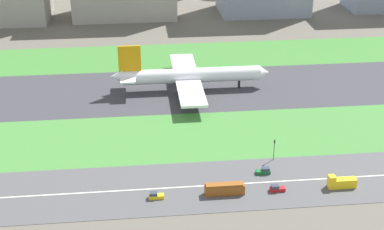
{
  "coord_description": "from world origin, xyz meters",
  "views": [
    {
      "loc": [
        -16.72,
        -216.18,
        92.83
      ],
      "look_at": [
        2.63,
        -36.5,
        6.0
      ],
      "focal_mm": 53.66,
      "sensor_mm": 36.0,
      "label": 1
    }
  ],
  "objects_px": {
    "traffic_light": "(274,148)",
    "bus_0": "(225,189)",
    "car_3": "(264,171)",
    "truck_2": "(341,182)",
    "airliner": "(188,76)",
    "car_4": "(156,196)",
    "car_2": "(277,188)"
  },
  "relations": [
    {
      "from": "car_4",
      "to": "airliner",
      "type": "bearing_deg",
      "value": -102.47
    },
    {
      "from": "traffic_light",
      "to": "airliner",
      "type": "bearing_deg",
      "value": 109.74
    },
    {
      "from": "car_4",
      "to": "traffic_light",
      "type": "height_order",
      "value": "traffic_light"
    },
    {
      "from": "airliner",
      "to": "car_2",
      "type": "relative_size",
      "value": 14.77
    },
    {
      "from": "bus_0",
      "to": "traffic_light",
      "type": "relative_size",
      "value": 1.61
    },
    {
      "from": "car_2",
      "to": "truck_2",
      "type": "height_order",
      "value": "truck_2"
    },
    {
      "from": "car_4",
      "to": "truck_2",
      "type": "bearing_deg",
      "value": 180.0
    },
    {
      "from": "car_3",
      "to": "truck_2",
      "type": "bearing_deg",
      "value": -25.52
    },
    {
      "from": "traffic_light",
      "to": "car_3",
      "type": "bearing_deg",
      "value": -121.8
    },
    {
      "from": "bus_0",
      "to": "traffic_light",
      "type": "distance_m",
      "value": 26.15
    },
    {
      "from": "car_3",
      "to": "truck_2",
      "type": "distance_m",
      "value": 23.23
    },
    {
      "from": "car_2",
      "to": "car_4",
      "type": "bearing_deg",
      "value": 0.0
    },
    {
      "from": "airliner",
      "to": "bus_0",
      "type": "xyz_separation_m",
      "value": [
        2.72,
        -78.0,
        -4.41
      ]
    },
    {
      "from": "car_3",
      "to": "airliner",
      "type": "bearing_deg",
      "value": 103.7
    },
    {
      "from": "truck_2",
      "to": "airliner",
      "type": "bearing_deg",
      "value": -64.31
    },
    {
      "from": "airliner",
      "to": "traffic_light",
      "type": "relative_size",
      "value": 9.03
    },
    {
      "from": "airliner",
      "to": "truck_2",
      "type": "distance_m",
      "value": 86.68
    },
    {
      "from": "car_3",
      "to": "traffic_light",
      "type": "distance_m",
      "value": 9.99
    },
    {
      "from": "truck_2",
      "to": "bus_0",
      "type": "bearing_deg",
      "value": -0.0
    },
    {
      "from": "traffic_light",
      "to": "bus_0",
      "type": "bearing_deg",
      "value": -136.28
    },
    {
      "from": "airliner",
      "to": "car_4",
      "type": "relative_size",
      "value": 14.77
    },
    {
      "from": "car_4",
      "to": "bus_0",
      "type": "xyz_separation_m",
      "value": [
        19.97,
        0.0,
        0.9
      ]
    },
    {
      "from": "car_4",
      "to": "bus_0",
      "type": "relative_size",
      "value": 0.38
    },
    {
      "from": "airliner",
      "to": "bus_0",
      "type": "distance_m",
      "value": 78.17
    },
    {
      "from": "car_3",
      "to": "car_4",
      "type": "distance_m",
      "value": 35.28
    },
    {
      "from": "bus_0",
      "to": "traffic_light",
      "type": "xyz_separation_m",
      "value": [
        18.82,
        17.99,
        2.47
      ]
    },
    {
      "from": "car_3",
      "to": "car_4",
      "type": "height_order",
      "value": "same"
    },
    {
      "from": "traffic_light",
      "to": "car_2",
      "type": "bearing_deg",
      "value": -100.45
    },
    {
      "from": "truck_2",
      "to": "traffic_light",
      "type": "distance_m",
      "value": 24.22
    },
    {
      "from": "bus_0",
      "to": "truck_2",
      "type": "bearing_deg",
      "value": 180.0
    },
    {
      "from": "car_2",
      "to": "traffic_light",
      "type": "distance_m",
      "value": 18.61
    },
    {
      "from": "airliner",
      "to": "car_4",
      "type": "height_order",
      "value": "airliner"
    }
  ]
}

